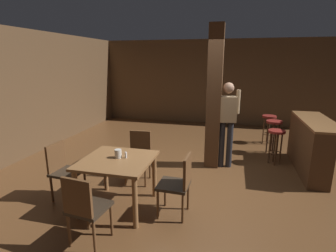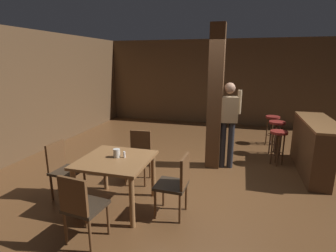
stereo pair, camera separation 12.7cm
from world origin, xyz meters
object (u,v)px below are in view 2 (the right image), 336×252
Objects in this scene: chair_west at (63,167)px; bar_counter at (311,146)px; chair_north at (139,153)px; bar_stool_mid at (276,130)px; standing_person at (228,119)px; bar_stool_far at (272,123)px; salt_shaker at (124,155)px; dining_table at (116,166)px; chair_east at (177,182)px; chair_south at (81,205)px; napkin_cup at (117,153)px; bar_stool_near at (278,140)px.

bar_counter reaches higher than chair_west.
chair_north is 3.28m from bar_stool_mid.
standing_person reaches higher than bar_stool_far.
salt_shaker is 0.05× the size of bar_counter.
dining_table is 2.46m from standing_person.
bar_stool_mid is at bearing 61.90° from chair_east.
chair_south is 4.63m from bar_stool_mid.
salt_shaker reaches higher than bar_stool_far.
standing_person is at bearing 73.80° from chair_east.
bar_counter is at bearing 44.56° from chair_south.
standing_person is at bearing 53.78° from salt_shaker.
dining_table is at bearing -145.00° from bar_counter.
napkin_cup is at bearing 89.84° from chair_south.
dining_table is 0.92m from chair_east.
chair_north is at bearing 90.49° from napkin_cup.
napkin_cup is 4.52m from bar_stool_far.
chair_east is 1.84m from chair_west.
chair_north reaches higher than napkin_cup.
chair_west is 1.29m from chair_south.
napkin_cup is 0.07× the size of standing_person.
bar_stool_far is (-0.54, 1.67, 0.03)m from bar_counter.
napkin_cup is 3.89m from bar_stool_mid.
dining_table is at bearing 89.48° from chair_south.
chair_east and chair_south have the same top height.
chair_west is (-0.93, 0.02, -0.13)m from dining_table.
salt_shaker is (0.11, 0.07, 0.16)m from dining_table.
bar_stool_far is at bearing 56.65° from dining_table.
bar_stool_mid is at bearing 49.49° from napkin_cup.
chair_east is 1.20× the size of bar_stool_far.
chair_north is (0.92, 0.90, 0.00)m from chair_west.
chair_north is at bearing -145.67° from standing_person.
bar_stool_near is at bearing 22.54° from standing_person.
napkin_cup is at bearing -128.19° from standing_person.
bar_stool_mid is at bearing 121.46° from bar_counter.
chair_east is 1.27m from chair_south.
chair_north reaches higher than salt_shaker.
chair_south is 1.22× the size of bar_stool_near.
chair_west is at bearing -135.54° from chair_north.
chair_east is 7.10× the size of napkin_cup.
bar_counter is at bearing -21.18° from bar_stool_near.
bar_counter is (3.98, 2.12, 0.02)m from chair_west.
napkin_cup is (0.92, 0.03, 0.31)m from chair_west.
chair_east is (0.91, -0.00, -0.13)m from dining_table.
chair_south is 9.79× the size of salt_shaker.
chair_east is 9.79× the size of salt_shaker.
chair_east is at bearing -0.66° from chair_west.
salt_shaker is 2.32m from standing_person.
salt_shaker is at bearing 32.91° from dining_table.
chair_north is 7.10× the size of napkin_cup.
chair_south is (-0.92, -0.87, 0.00)m from chair_east.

